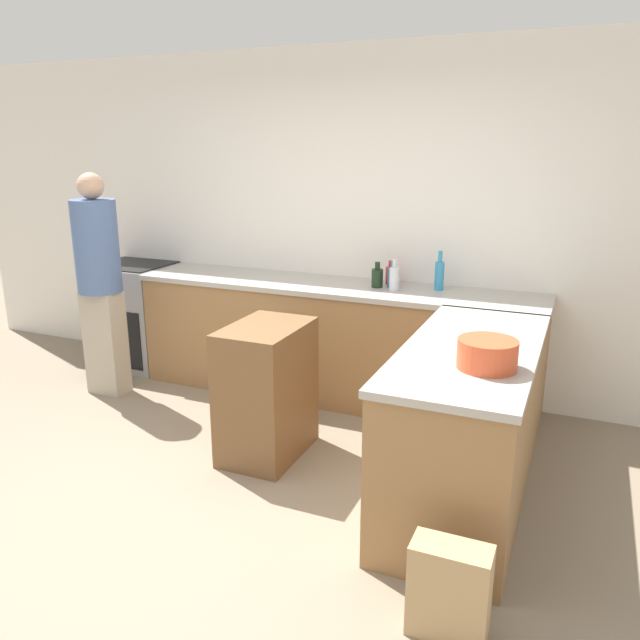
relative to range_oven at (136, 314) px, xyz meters
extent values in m
plane|color=gray|center=(1.96, -1.83, -0.46)|extent=(14.00, 14.00, 0.00)
cube|color=white|center=(1.96, 0.34, 0.89)|extent=(8.00, 0.06, 2.70)
cube|color=olive|center=(1.96, -0.01, -0.02)|extent=(3.18, 0.63, 0.88)
cube|color=#ADA89E|center=(1.96, -0.01, 0.44)|extent=(3.21, 0.66, 0.04)
cube|color=olive|center=(3.22, -1.14, -0.02)|extent=(0.66, 1.63, 0.88)
cube|color=#ADA89E|center=(3.22, -1.14, 0.44)|extent=(0.69, 1.66, 0.04)
cube|color=#99999E|center=(0.00, 0.00, 0.00)|extent=(0.70, 0.62, 0.92)
cube|color=black|center=(0.00, -0.31, -0.14)|extent=(0.59, 0.01, 0.52)
cube|color=black|center=(0.00, 0.00, 0.46)|extent=(0.64, 0.57, 0.01)
cube|color=brown|center=(1.94, -1.09, -0.03)|extent=(0.44, 0.65, 0.87)
cylinder|color=#DB512D|center=(3.34, -1.45, 0.53)|extent=(0.29, 0.29, 0.14)
cylinder|color=#386BB7|center=(2.41, 0.06, 0.53)|extent=(0.08, 0.08, 0.15)
cylinder|color=#386BB7|center=(2.41, 0.06, 0.63)|extent=(0.04, 0.04, 0.06)
cylinder|color=#338CBF|center=(2.75, 0.12, 0.56)|extent=(0.07, 0.07, 0.21)
cylinder|color=#338CBF|center=(2.75, 0.12, 0.71)|extent=(0.03, 0.03, 0.08)
cylinder|color=red|center=(2.36, 0.18, 0.52)|extent=(0.08, 0.08, 0.13)
cylinder|color=red|center=(2.36, 0.18, 0.61)|extent=(0.03, 0.03, 0.05)
cylinder|color=black|center=(2.30, 0.02, 0.53)|extent=(0.09, 0.09, 0.14)
cylinder|color=black|center=(2.30, 0.02, 0.62)|extent=(0.04, 0.04, 0.05)
cylinder|color=silver|center=(2.45, -0.03, 0.54)|extent=(0.07, 0.07, 0.17)
cylinder|color=silver|center=(2.45, -0.03, 0.66)|extent=(0.03, 0.03, 0.07)
cube|color=#ADA38E|center=(0.25, -0.67, -0.04)|extent=(0.31, 0.19, 0.85)
cylinder|color=#4C6699|center=(0.25, -0.67, 0.74)|extent=(0.34, 0.34, 0.72)
sphere|color=tan|center=(0.25, -0.67, 1.20)|extent=(0.20, 0.20, 0.20)
cube|color=tan|center=(3.36, -2.20, -0.26)|extent=(0.32, 0.16, 0.42)
camera|label=1|loc=(3.73, -4.38, 1.50)|focal=35.00mm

